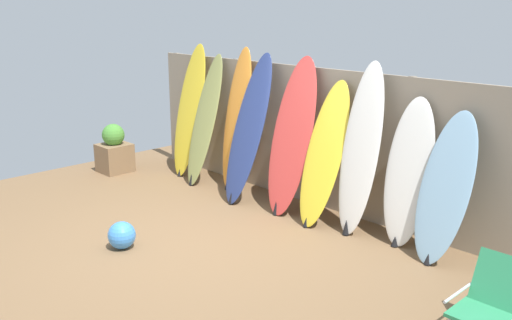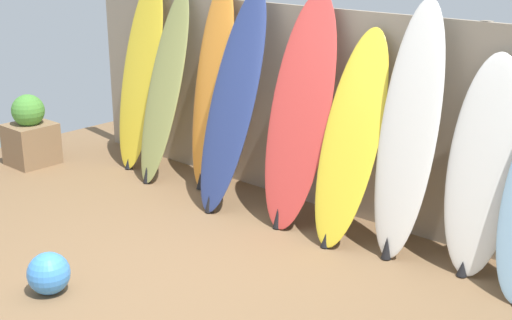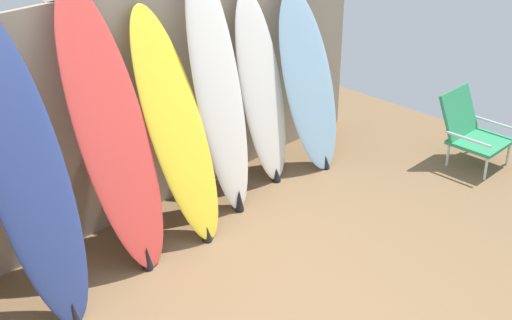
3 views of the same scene
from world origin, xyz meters
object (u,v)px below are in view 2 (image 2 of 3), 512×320
(surfboard_white_7, at_px, (483,167))
(surfboard_olive_1, at_px, (164,89))
(surfboard_yellow_0, at_px, (140,74))
(surfboard_yellow_5, at_px, (351,139))
(surfboard_red_4, at_px, (300,113))
(planter_box, at_px, (30,134))
(surfboard_orange_2, at_px, (212,87))
(surfboard_white_6, at_px, (408,133))
(surfboard_navy_3, at_px, (233,102))
(beach_ball, at_px, (49,273))

(surfboard_white_7, bearing_deg, surfboard_olive_1, -177.37)
(surfboard_yellow_0, bearing_deg, surfboard_yellow_5, -2.14)
(surfboard_red_4, xyz_separation_m, planter_box, (-3.12, -0.71, -0.63))
(surfboard_yellow_0, height_order, surfboard_red_4, surfboard_yellow_0)
(surfboard_yellow_0, xyz_separation_m, surfboard_orange_2, (1.02, 0.05, 0.00))
(surfboard_yellow_5, bearing_deg, surfboard_white_6, 7.17)
(surfboard_yellow_5, height_order, surfboard_white_7, surfboard_yellow_5)
(surfboard_orange_2, xyz_separation_m, surfboard_white_6, (2.19, -0.09, -0.02))
(surfboard_navy_3, xyz_separation_m, surfboard_white_6, (1.70, 0.14, 0.00))
(surfboard_olive_1, relative_size, surfboard_white_7, 1.16)
(surfboard_olive_1, xyz_separation_m, surfboard_yellow_5, (2.24, -0.00, -0.08))
(surfboard_olive_1, height_order, surfboard_navy_3, surfboard_navy_3)
(surfboard_orange_2, bearing_deg, surfboard_yellow_0, -177.21)
(planter_box, bearing_deg, surfboard_olive_1, 26.35)
(surfboard_red_4, height_order, beach_ball, surfboard_red_4)
(surfboard_olive_1, height_order, surfboard_white_6, surfboard_white_6)
(surfboard_red_4, relative_size, beach_ball, 6.51)
(surfboard_navy_3, bearing_deg, surfboard_red_4, 7.72)
(surfboard_red_4, height_order, surfboard_yellow_5, surfboard_red_4)
(surfboard_yellow_0, height_order, surfboard_white_6, surfboard_yellow_0)
(surfboard_white_7, relative_size, planter_box, 2.12)
(surfboard_yellow_0, distance_m, beach_ball, 2.99)
(surfboard_olive_1, relative_size, surfboard_white_6, 0.95)
(surfboard_yellow_0, relative_size, surfboard_white_6, 1.01)
(surfboard_navy_3, relative_size, surfboard_yellow_5, 1.15)
(surfboard_olive_1, relative_size, surfboard_orange_2, 0.94)
(surfboard_navy_3, relative_size, surfboard_red_4, 1.00)
(surfboard_orange_2, height_order, planter_box, surfboard_orange_2)
(surfboard_olive_1, bearing_deg, surfboard_yellow_5, -0.06)
(beach_ball, bearing_deg, surfboard_white_7, 48.91)
(surfboard_white_7, relative_size, beach_ball, 5.41)
(surfboard_olive_1, relative_size, surfboard_navy_3, 0.96)
(surfboard_red_4, xyz_separation_m, surfboard_white_6, (1.01, 0.05, 0.01))
(surfboard_orange_2, distance_m, surfboard_yellow_5, 1.73)
(surfboard_olive_1, height_order, beach_ball, surfboard_olive_1)
(surfboard_red_4, xyz_separation_m, beach_ball, (-0.46, -2.20, -0.81))
(surfboard_orange_2, bearing_deg, beach_ball, -72.94)
(surfboard_navy_3, height_order, planter_box, surfboard_navy_3)
(surfboard_olive_1, xyz_separation_m, beach_ball, (1.25, -2.19, -0.77))
(surfboard_orange_2, relative_size, surfboard_red_4, 1.03)
(surfboard_orange_2, distance_m, surfboard_navy_3, 0.55)
(surfboard_orange_2, height_order, surfboard_navy_3, surfboard_orange_2)
(surfboard_red_4, distance_m, surfboard_yellow_5, 0.55)
(surfboard_red_4, xyz_separation_m, surfboard_white_7, (1.58, 0.14, -0.16))
(surfboard_navy_3, height_order, beach_ball, surfboard_navy_3)
(surfboard_navy_3, height_order, surfboard_white_7, surfboard_navy_3)
(surfboard_yellow_0, height_order, surfboard_olive_1, surfboard_yellow_0)
(surfboard_olive_1, distance_m, surfboard_orange_2, 0.55)
(surfboard_navy_3, xyz_separation_m, surfboard_white_7, (2.27, 0.24, -0.17))
(surfboard_orange_2, xyz_separation_m, surfboard_navy_3, (0.49, -0.23, -0.02))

